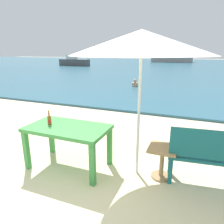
{
  "coord_description": "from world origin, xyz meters",
  "views": [
    {
      "loc": [
        1.58,
        -1.39,
        2.0
      ],
      "look_at": [
        -0.18,
        3.0,
        0.6
      ],
      "focal_mm": 33.08,
      "sensor_mm": 36.0,
      "label": 1
    }
  ],
  "objects_px": {
    "patio_umbrella": "(141,43)",
    "bench_teal_center": "(211,154)",
    "boat_sailboat": "(74,62)",
    "picnic_table_green": "(68,133)",
    "swimmer_person": "(135,83)",
    "boat_barge": "(171,57)",
    "beer_bottle_amber": "(49,120)",
    "side_table_wood": "(162,158)"
  },
  "relations": [
    {
      "from": "picnic_table_green",
      "to": "beer_bottle_amber",
      "type": "distance_m",
      "value": 0.4
    },
    {
      "from": "boat_sailboat",
      "to": "picnic_table_green",
      "type": "bearing_deg",
      "value": -58.39
    },
    {
      "from": "picnic_table_green",
      "to": "boat_barge",
      "type": "distance_m",
      "value": 36.29
    },
    {
      "from": "beer_bottle_amber",
      "to": "bench_teal_center",
      "type": "relative_size",
      "value": 0.21
    },
    {
      "from": "patio_umbrella",
      "to": "boat_barge",
      "type": "height_order",
      "value": "boat_barge"
    },
    {
      "from": "picnic_table_green",
      "to": "side_table_wood",
      "type": "xyz_separation_m",
      "value": [
        1.59,
        0.26,
        -0.3
      ]
    },
    {
      "from": "side_table_wood",
      "to": "bench_teal_center",
      "type": "bearing_deg",
      "value": 1.43
    },
    {
      "from": "beer_bottle_amber",
      "to": "bench_teal_center",
      "type": "distance_m",
      "value": 2.66
    },
    {
      "from": "beer_bottle_amber",
      "to": "boat_barge",
      "type": "height_order",
      "value": "boat_barge"
    },
    {
      "from": "patio_umbrella",
      "to": "side_table_wood",
      "type": "distance_m",
      "value": 1.81
    },
    {
      "from": "beer_bottle_amber",
      "to": "bench_teal_center",
      "type": "xyz_separation_m",
      "value": [
        2.62,
        0.32,
        -0.31
      ]
    },
    {
      "from": "picnic_table_green",
      "to": "bench_teal_center",
      "type": "relative_size",
      "value": 1.13
    },
    {
      "from": "patio_umbrella",
      "to": "boat_barge",
      "type": "relative_size",
      "value": 0.33
    },
    {
      "from": "boat_sailboat",
      "to": "side_table_wood",
      "type": "bearing_deg",
      "value": -55.15
    },
    {
      "from": "picnic_table_green",
      "to": "bench_teal_center",
      "type": "xyz_separation_m",
      "value": [
        2.28,
        0.28,
        -0.11
      ]
    },
    {
      "from": "side_table_wood",
      "to": "boat_barge",
      "type": "xyz_separation_m",
      "value": [
        -3.93,
        35.95,
        0.64
      ]
    },
    {
      "from": "bench_teal_center",
      "to": "boat_barge",
      "type": "xyz_separation_m",
      "value": [
        -4.62,
        35.93,
        0.46
      ]
    },
    {
      "from": "boat_barge",
      "to": "beer_bottle_amber",
      "type": "bearing_deg",
      "value": -86.84
    },
    {
      "from": "swimmer_person",
      "to": "boat_barge",
      "type": "bearing_deg",
      "value": 92.39
    },
    {
      "from": "side_table_wood",
      "to": "patio_umbrella",
      "type": "bearing_deg",
      "value": -178.78
    },
    {
      "from": "beer_bottle_amber",
      "to": "boat_sailboat",
      "type": "xyz_separation_m",
      "value": [
        -13.15,
        21.96,
        -0.23
      ]
    },
    {
      "from": "picnic_table_green",
      "to": "bench_teal_center",
      "type": "height_order",
      "value": "bench_teal_center"
    },
    {
      "from": "patio_umbrella",
      "to": "side_table_wood",
      "type": "height_order",
      "value": "patio_umbrella"
    },
    {
      "from": "boat_barge",
      "to": "swimmer_person",
      "type": "bearing_deg",
      "value": -87.61
    },
    {
      "from": "bench_teal_center",
      "to": "boat_sailboat",
      "type": "xyz_separation_m",
      "value": [
        -15.77,
        21.64,
        0.08
      ]
    },
    {
      "from": "patio_umbrella",
      "to": "boat_barge",
      "type": "bearing_deg",
      "value": 95.59
    },
    {
      "from": "bench_teal_center",
      "to": "boat_sailboat",
      "type": "height_order",
      "value": "boat_sailboat"
    },
    {
      "from": "boat_barge",
      "to": "side_table_wood",
      "type": "bearing_deg",
      "value": -83.76
    },
    {
      "from": "side_table_wood",
      "to": "boat_sailboat",
      "type": "height_order",
      "value": "boat_sailboat"
    },
    {
      "from": "boat_barge",
      "to": "patio_umbrella",
      "type": "bearing_deg",
      "value": -84.41
    },
    {
      "from": "swimmer_person",
      "to": "beer_bottle_amber",
      "type": "bearing_deg",
      "value": -84.36
    },
    {
      "from": "patio_umbrella",
      "to": "bench_teal_center",
      "type": "bearing_deg",
      "value": 1.35
    },
    {
      "from": "picnic_table_green",
      "to": "boat_sailboat",
      "type": "bearing_deg",
      "value": 121.61
    },
    {
      "from": "picnic_table_green",
      "to": "swimmer_person",
      "type": "distance_m",
      "value": 8.61
    },
    {
      "from": "swimmer_person",
      "to": "side_table_wood",
      "type": "bearing_deg",
      "value": -71.43
    },
    {
      "from": "beer_bottle_amber",
      "to": "swimmer_person",
      "type": "bearing_deg",
      "value": 95.64
    },
    {
      "from": "patio_umbrella",
      "to": "boat_sailboat",
      "type": "height_order",
      "value": "patio_umbrella"
    },
    {
      "from": "side_table_wood",
      "to": "bench_teal_center",
      "type": "distance_m",
      "value": 0.72
    },
    {
      "from": "picnic_table_green",
      "to": "side_table_wood",
      "type": "relative_size",
      "value": 2.59
    },
    {
      "from": "patio_umbrella",
      "to": "boat_sailboat",
      "type": "bearing_deg",
      "value": 124.1
    },
    {
      "from": "beer_bottle_amber",
      "to": "patio_umbrella",
      "type": "bearing_deg",
      "value": 10.81
    },
    {
      "from": "beer_bottle_amber",
      "to": "side_table_wood",
      "type": "distance_m",
      "value": 2.02
    }
  ]
}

